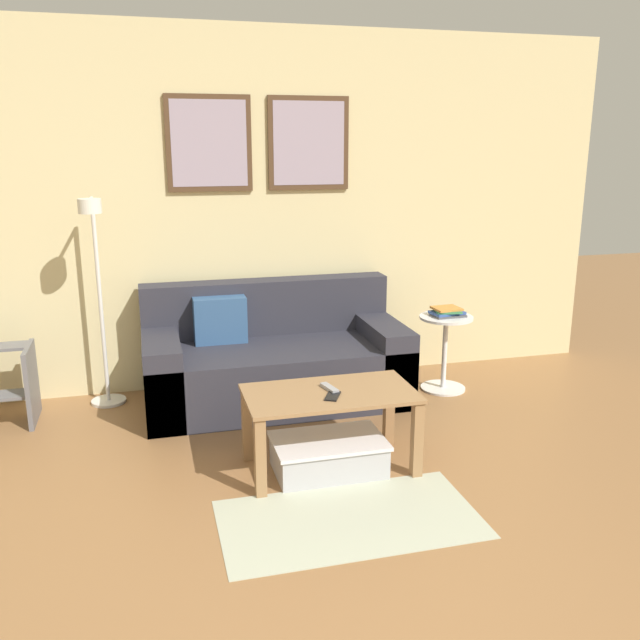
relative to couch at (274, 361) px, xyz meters
The scene contains 11 objects.
wall_back 1.11m from the couch, 104.92° to the left, with size 5.60×0.09×2.55m.
area_rug 1.68m from the couch, 88.38° to the right, with size 1.26×0.67×0.01m, color #B2B79E.
couch is the anchor object (origin of this frame).
coffee_table 1.11m from the couch, 84.75° to the right, with size 0.93×0.51×0.45m.
storage_bin 1.16m from the couch, 85.93° to the right, with size 0.61×0.40×0.19m.
floor_lamp 1.27m from the couch, behind, with size 0.24×0.43×1.43m.
side_table 1.25m from the couch, ahead, with size 0.38×0.38×0.55m.
book_stack 1.29m from the couch, ahead, with size 0.25×0.20×0.06m.
remote_control 1.09m from the couch, 84.30° to the right, with size 0.04×0.15×0.02m, color #99999E.
cell_phone 1.19m from the couch, 85.34° to the right, with size 0.07×0.14×0.01m, color black.
step_stool 1.78m from the couch, behind, with size 0.41×0.38×0.50m.
Camera 1 is at (-0.71, -1.32, 1.77)m, focal length 38.00 mm.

